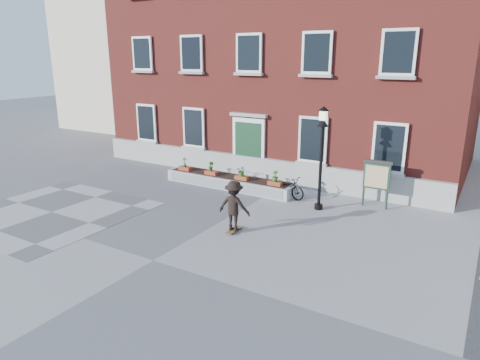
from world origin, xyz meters
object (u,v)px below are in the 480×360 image
Objects in this scene: bicycle at (286,187)px; lamp_post at (322,144)px; notice_board at (377,176)px; skateboarder at (234,206)px.

lamp_post is at bearing -99.85° from bicycle.
lamp_post reaches higher than notice_board.
notice_board is at bearing 55.20° from skateboarder.
lamp_post reaches higher than skateboarder.
notice_board reaches higher than bicycle.
bicycle is 0.94× the size of notice_board.
bicycle is 3.62m from notice_board.
skateboarder is (-1.60, -3.57, -1.62)m from lamp_post.
bicycle is 2.74m from lamp_post.
bicycle is at bearing -169.06° from notice_board.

